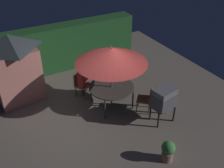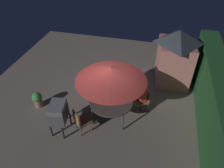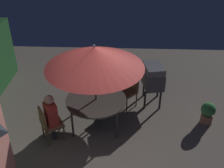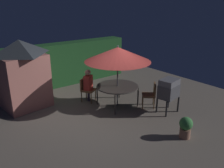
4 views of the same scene
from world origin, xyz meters
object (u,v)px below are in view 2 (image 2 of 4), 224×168
potted_plant_by_shed (38,99)px  garden_shed (175,57)px  patio_table (111,102)px  patio_umbrella (111,74)px  person_in_red (142,94)px  bbq_grill (58,113)px  chair_far_side (80,120)px  chair_near_shed (144,99)px

potted_plant_by_shed → garden_shed: bearing=119.8°
patio_table → potted_plant_by_shed: bearing=-87.3°
patio_umbrella → person_in_red: bearing=122.1°
potted_plant_by_shed → patio_table: bearing=92.7°
bbq_grill → chair_far_side: bbq_grill is taller
bbq_grill → person_in_red: (-1.64, 2.48, -0.06)m
patio_table → patio_umbrella: 1.20m
potted_plant_by_shed → person_in_red: person_in_red is taller
potted_plant_by_shed → patio_umbrella: bearing=92.7°
patio_umbrella → chair_far_side: bearing=-43.1°
bbq_grill → patio_umbrella: bearing=124.5°
patio_table → chair_far_side: bearing=-43.1°
patio_umbrella → chair_near_shed: 1.88m
patio_umbrella → person_in_red: 1.63m
bbq_grill → person_in_red: 2.97m
patio_umbrella → person_in_red: (-0.62, 0.99, -1.14)m
patio_table → person_in_red: 1.17m
patio_table → patio_umbrella: bearing=90.0°
patio_umbrella → garden_shed: bearing=142.7°
chair_near_shed → potted_plant_by_shed: size_ratio=1.43×
chair_near_shed → garden_shed: bearing=154.1°
bbq_grill → chair_near_shed: bbq_grill is taller
patio_table → bbq_grill: 1.81m
patio_umbrella → bbq_grill: (1.02, -1.49, -1.07)m
patio_table → potted_plant_by_shed: size_ratio=2.41×
garden_shed → bbq_grill: size_ratio=2.03×
garden_shed → patio_umbrella: 3.42m
patio_umbrella → chair_far_side: (0.88, -0.83, -1.40)m
bbq_grill → chair_near_shed: (-1.69, 2.55, -0.33)m
chair_near_shed → potted_plant_by_shed: chair_near_shed is taller
potted_plant_by_shed → chair_far_side: bearing=69.8°
patio_umbrella → potted_plant_by_shed: 3.27m
chair_far_side → person_in_red: person_in_red is taller
patio_umbrella → bbq_grill: patio_umbrella is taller
chair_far_side → person_in_red: (-1.50, 1.82, 0.26)m
patio_umbrella → chair_near_shed: (-0.66, 1.06, -1.40)m
bbq_grill → potted_plant_by_shed: (-0.89, -1.36, -0.51)m
chair_far_side → potted_plant_by_shed: (-0.75, -2.03, -0.18)m
garden_shed → bbq_grill: 5.12m
patio_umbrella → chair_far_side: 1.85m
garden_shed → person_in_red: garden_shed is taller
bbq_grill → patio_table: bearing=124.5°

